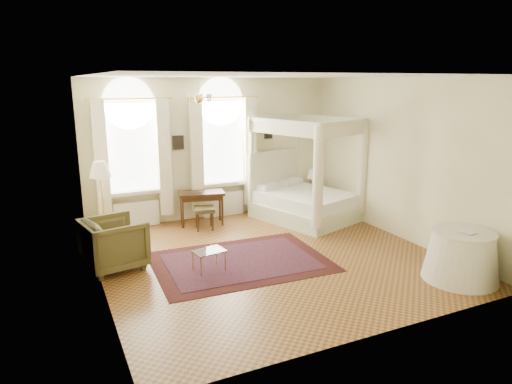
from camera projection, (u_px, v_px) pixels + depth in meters
ground at (269, 257)px, 8.56m from camera, size 6.00×6.00×0.00m
room_walls at (270, 153)px, 8.09m from camera, size 6.00×6.00×6.00m
window_left at (133, 162)px, 9.95m from camera, size 1.62×0.27×3.29m
window_right at (223, 156)px, 10.82m from camera, size 1.62×0.27×3.29m
chandelier at (199, 98)px, 8.56m from camera, size 0.51×0.45×0.50m
wall_pictures at (217, 139)px, 10.76m from camera, size 2.54×0.03×0.39m
canopy_bed at (306, 197)px, 10.80m from camera, size 2.38×2.64×2.40m
nightstand at (310, 197)px, 11.92m from camera, size 0.41×0.37×0.55m
nightstand_lamp at (313, 175)px, 11.82m from camera, size 0.31×0.31×0.45m
writing_desk at (201, 197)px, 10.39m from camera, size 1.11×0.74×0.76m
laptop at (195, 192)px, 10.27m from camera, size 0.36×0.25×0.03m
stool at (204, 211)px, 10.08m from camera, size 0.52×0.52×0.50m
armchair at (114, 244)px, 7.96m from camera, size 1.17×1.15×0.91m
coffee_table at (209, 253)px, 7.87m from camera, size 0.59×0.46×0.37m
floor_lamp at (100, 174)px, 9.02m from camera, size 0.43×0.43×1.68m
oriental_rug at (241, 261)px, 8.33m from camera, size 3.20×2.37×0.01m
side_table at (461, 256)px, 7.52m from camera, size 1.22×1.22×0.83m
book at (463, 233)px, 7.30m from camera, size 0.24×0.30×0.03m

